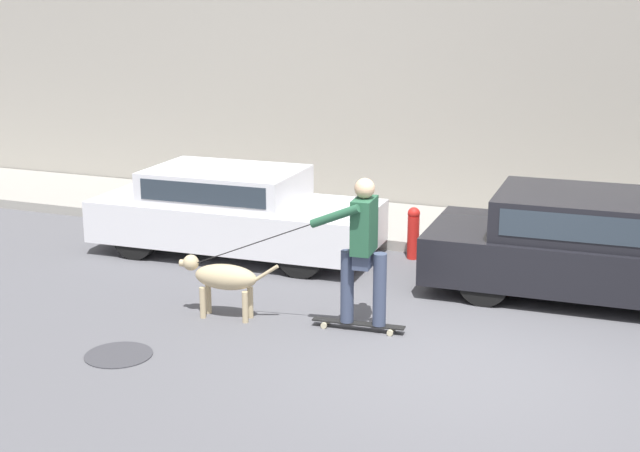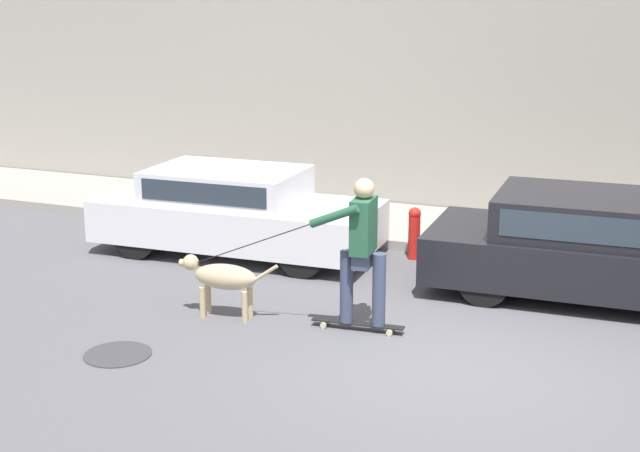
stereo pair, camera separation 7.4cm
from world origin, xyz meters
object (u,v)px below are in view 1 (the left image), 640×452
parked_car_1 (601,248)px  dog (223,278)px  skateboarder (363,245)px  parked_car_0 (234,212)px  fire_hydrant (413,232)px

parked_car_1 → dog: 4.70m
parked_car_1 → skateboarder: (-2.38, -2.20, 0.37)m
parked_car_0 → fire_hydrant: bearing=14.0°
skateboarder → fire_hydrant: bearing=-90.1°
dog → skateboarder: size_ratio=0.48×
fire_hydrant → parked_car_1: bearing=-15.4°
dog → skateboarder: 1.74m
parked_car_1 → fire_hydrant: bearing=162.7°
parked_car_0 → dog: bearing=-67.8°
parked_car_0 → parked_car_1: (5.12, -0.00, 0.02)m
parked_car_0 → skateboarder: skateboarder is taller
parked_car_1 → fire_hydrant: (-2.62, 0.72, -0.24)m
dog → fire_hydrant: 3.44m
parked_car_0 → skateboarder: bearing=-40.9°
parked_car_1 → skateboarder: size_ratio=1.73×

